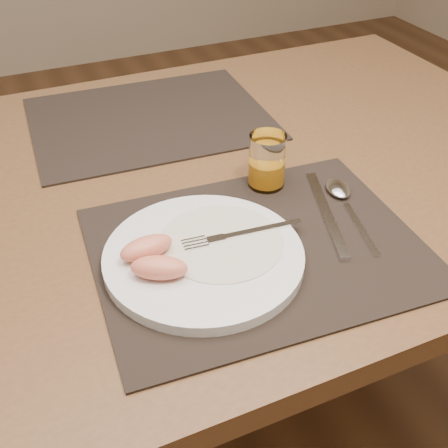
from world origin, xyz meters
TOP-DOWN VIEW (x-y plane):
  - ground at (0.00, 0.00)m, footprint 5.00×5.00m
  - table at (0.00, 0.00)m, footprint 1.40×0.90m
  - placemat_near at (0.02, -0.22)m, footprint 0.47×0.38m
  - placemat_far at (-0.00, 0.22)m, footprint 0.47×0.37m
  - plate at (-0.06, -0.22)m, footprint 0.27×0.27m
  - plate_dressing at (-0.03, -0.21)m, footprint 0.17×0.17m
  - fork at (-0.02, -0.20)m, footprint 0.18×0.03m
  - knife at (0.14, -0.21)m, footprint 0.08×0.21m
  - spoon at (0.19, -0.16)m, footprint 0.07×0.19m
  - juice_glass at (0.10, -0.08)m, footprint 0.06×0.06m
  - grapefruit_wedges at (-0.13, -0.22)m, footprint 0.08×0.10m

SIDE VIEW (x-z plane):
  - ground at x=0.00m, z-range 0.00..0.00m
  - table at x=0.00m, z-range 0.29..1.04m
  - placemat_near at x=0.02m, z-range 0.75..0.75m
  - placemat_far at x=0.00m, z-range 0.75..0.75m
  - knife at x=0.14m, z-range 0.75..0.76m
  - spoon at x=0.19m, z-range 0.75..0.77m
  - plate at x=-0.06m, z-range 0.75..0.77m
  - plate_dressing at x=-0.03m, z-range 0.77..0.77m
  - fork at x=-0.02m, z-range 0.77..0.77m
  - grapefruit_wedges at x=-0.13m, z-range 0.77..0.80m
  - juice_glass at x=0.10m, z-range 0.75..0.84m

